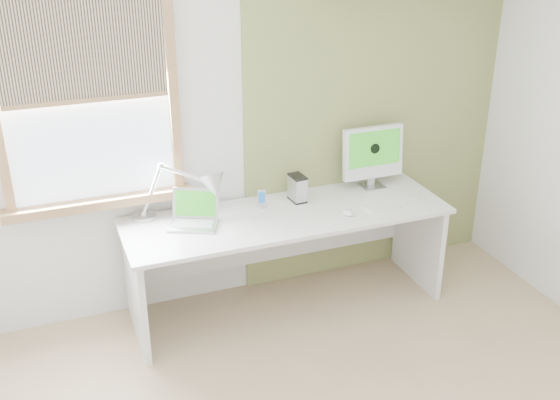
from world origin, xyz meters
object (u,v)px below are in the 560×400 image
laptop (194,216)px  external_drive (297,188)px  desk_lamp (200,190)px  desk (284,235)px  imac (373,154)px

laptop → external_drive: laptop is taller
desk_lamp → laptop: desk_lamp is taller
desk → laptop: laptop is taller
desk_lamp → external_drive: 0.71m
desk_lamp → external_drive: size_ratio=3.43×
laptop → imac: size_ratio=0.82×
desk_lamp → external_drive: desk_lamp is taller
imac → external_drive: bearing=-176.0°
external_drive → imac: bearing=4.0°
external_drive → laptop: bearing=-173.0°
laptop → desk: bearing=-1.9°
desk → desk_lamp: 0.69m
desk → imac: (0.75, 0.16, 0.45)m
laptop → imac: (1.36, 0.13, 0.20)m
external_drive → desk_lamp: bearing=-178.0°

